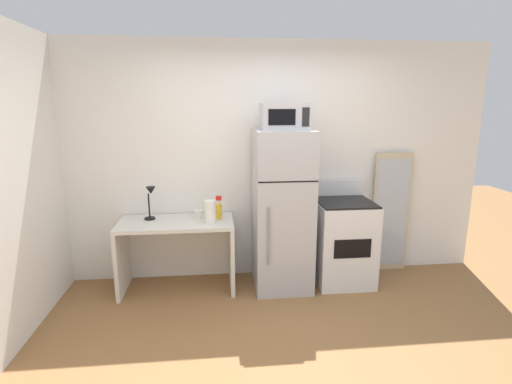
# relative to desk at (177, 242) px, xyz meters

# --- Properties ---
(ground_plane) EXTENTS (12.00, 12.00, 0.00)m
(ground_plane) POSITION_rel_desk_xyz_m (0.97, -1.34, -0.53)
(ground_plane) COLOR olive
(wall_back_white) EXTENTS (5.00, 0.10, 2.60)m
(wall_back_white) POSITION_rel_desk_xyz_m (0.97, 0.36, 0.77)
(wall_back_white) COLOR white
(wall_back_white) RESTS_ON ground
(desk) EXTENTS (1.18, 0.57, 0.75)m
(desk) POSITION_rel_desk_xyz_m (0.00, 0.00, 0.00)
(desk) COLOR silver
(desk) RESTS_ON ground
(desk_lamp) EXTENTS (0.14, 0.12, 0.35)m
(desk_lamp) POSITION_rel_desk_xyz_m (-0.26, 0.08, 0.46)
(desk_lamp) COLOR black
(desk_lamp) RESTS_ON desk
(paper_towel_roll) EXTENTS (0.11, 0.11, 0.24)m
(paper_towel_roll) POSITION_rel_desk_xyz_m (0.36, -0.12, 0.34)
(paper_towel_roll) COLOR white
(paper_towel_roll) RESTS_ON desk
(spray_bottle) EXTENTS (0.06, 0.06, 0.25)m
(spray_bottle) POSITION_rel_desk_xyz_m (0.45, 0.04, 0.32)
(spray_bottle) COLOR yellow
(spray_bottle) RESTS_ON desk
(coffee_mug) EXTENTS (0.08, 0.08, 0.09)m
(coffee_mug) POSITION_rel_desk_xyz_m (0.24, 0.06, 0.27)
(coffee_mug) COLOR white
(coffee_mug) RESTS_ON desk
(refrigerator) EXTENTS (0.59, 0.66, 1.68)m
(refrigerator) POSITION_rel_desk_xyz_m (1.11, -0.03, 0.32)
(refrigerator) COLOR #B7B7BC
(refrigerator) RESTS_ON ground
(microwave) EXTENTS (0.46, 0.35, 0.26)m
(microwave) POSITION_rel_desk_xyz_m (1.11, -0.05, 1.29)
(microwave) COLOR #B7B7BC
(microwave) RESTS_ON refrigerator
(oven_range) EXTENTS (0.61, 0.61, 1.10)m
(oven_range) POSITION_rel_desk_xyz_m (1.79, -0.01, -0.06)
(oven_range) COLOR white
(oven_range) RESTS_ON ground
(leaning_mirror) EXTENTS (0.44, 0.03, 1.40)m
(leaning_mirror) POSITION_rel_desk_xyz_m (2.44, 0.24, 0.17)
(leaning_mirror) COLOR #C6B793
(leaning_mirror) RESTS_ON ground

